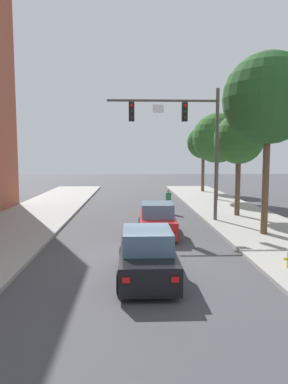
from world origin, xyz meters
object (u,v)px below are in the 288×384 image
car_lead_red (157,220)px  street_tree_nearest (268,99)px  street_tree_third (217,138)px  street_tree_farthest (203,143)px  pedestrian_crossing_road (168,200)px  street_tree_second (239,140)px  traffic_signal_mast (186,130)px  car_following_black (147,256)px

car_lead_red → street_tree_nearest: (5.10, -0.56, 5.76)m
street_tree_third → street_tree_farthest: size_ratio=1.08×
pedestrian_crossing_road → street_tree_second: bearing=-22.4°
street_tree_second → street_tree_third: (0.63, 8.01, 0.47)m
street_tree_nearest → street_tree_second: street_tree_nearest is taller
traffic_signal_mast → street_tree_nearest: (3.23, -3.72, 1.15)m
street_tree_second → street_tree_farthest: 14.77m
car_following_black → street_tree_nearest: 9.87m
car_following_black → pedestrian_crossing_road: size_ratio=2.59×
street_tree_third → street_tree_farthest: street_tree_third is taller
car_following_black → street_tree_second: street_tree_second is taller
traffic_signal_mast → car_lead_red: 5.89m
car_lead_red → car_following_black: size_ratio=1.01×
street_tree_nearest → pedestrian_crossing_road: bearing=119.1°
pedestrian_crossing_road → street_tree_third: (4.77, 6.30, 4.41)m
pedestrian_crossing_road → street_tree_third: 9.05m
street_tree_farthest → street_tree_nearest: bearing=-93.2°
car_following_black → street_tree_nearest: street_tree_nearest is taller
street_tree_farthest → pedestrian_crossing_road: bearing=-111.0°
pedestrian_crossing_road → street_tree_nearest: street_tree_nearest is taller
street_tree_second → street_tree_farthest: bearing=86.7°
street_tree_farthest → street_tree_third: bearing=-91.9°
street_tree_second → street_tree_third: 8.05m
car_following_black → street_tree_farthest: street_tree_farthest is taller
street_tree_second → street_tree_third: size_ratio=0.86×
car_following_black → street_tree_nearest: bearing=43.0°
car_following_black → street_tree_second: bearing=60.1°
street_tree_third → street_tree_farthest: bearing=88.1°
street_tree_third → street_tree_farthest: (0.22, 6.73, -0.13)m
traffic_signal_mast → street_tree_nearest: bearing=-49.0°
traffic_signal_mast → pedestrian_crossing_road: bearing=101.1°
car_following_black → traffic_signal_mast: bearing=74.0°
street_tree_second → car_lead_red: bearing=-139.1°
traffic_signal_mast → car_lead_red: size_ratio=1.75×
pedestrian_crossing_road → street_tree_second: 5.97m
traffic_signal_mast → car_following_black: traffic_signal_mast is taller
car_lead_red → traffic_signal_mast: bearing=59.4°
traffic_signal_mast → street_tree_nearest: size_ratio=0.89×
car_lead_red → street_tree_second: size_ratio=0.68×
street_tree_nearest → street_tree_second: 5.48m
car_lead_red → street_tree_third: (6.01, 12.68, 4.60)m
street_tree_third → car_following_black: bearing=-109.9°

